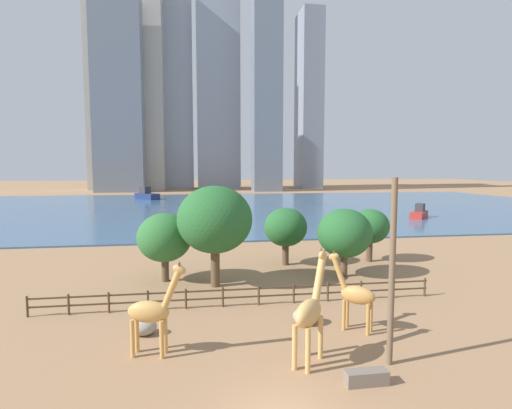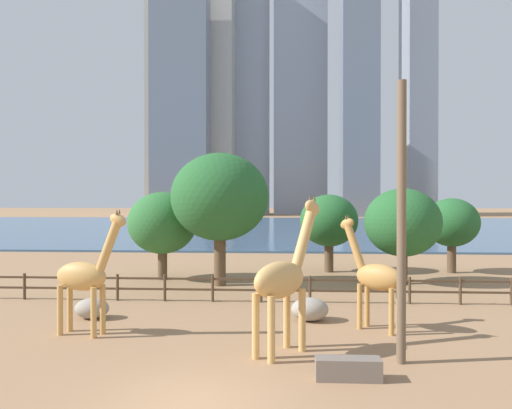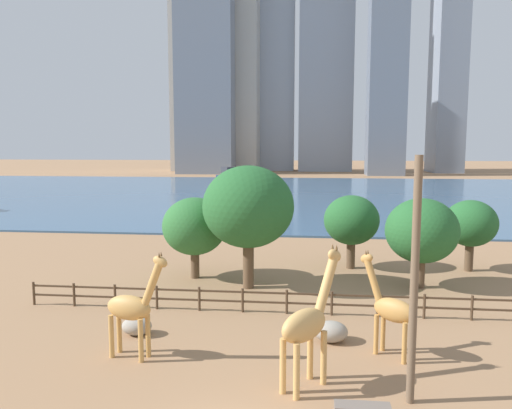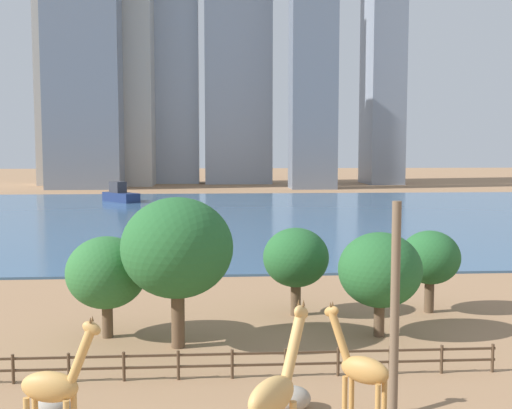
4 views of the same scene
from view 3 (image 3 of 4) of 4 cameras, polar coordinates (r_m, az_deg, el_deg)
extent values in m
plane|color=#9E7551|center=(94.05, 4.72, 1.35)|extent=(400.00, 400.00, 0.00)
cube|color=#3D6084|center=(91.06, 4.67, 1.24)|extent=(180.00, 86.00, 0.20)
cylinder|color=tan|center=(19.92, 6.21, -16.50)|extent=(0.33, 0.33, 2.05)
cylinder|color=tan|center=(19.57, 7.74, -16.96)|extent=(0.33, 0.33, 2.05)
cylinder|color=tan|center=(18.80, 3.09, -17.94)|extent=(0.33, 0.33, 2.05)
cylinder|color=tan|center=(18.43, 4.65, -18.49)|extent=(0.33, 0.33, 2.05)
ellipsoid|color=tan|center=(18.65, 5.51, -13.59)|extent=(2.11, 2.34, 1.19)
cylinder|color=tan|center=(19.27, 8.06, -9.01)|extent=(1.09, 1.25, 2.20)
ellipsoid|color=tan|center=(19.40, 8.95, -5.79)|extent=(0.82, 0.91, 0.74)
cone|color=brown|center=(19.38, 8.75, -4.76)|extent=(0.15, 0.15, 0.22)
cone|color=brown|center=(19.27, 9.20, -4.83)|extent=(0.15, 0.15, 0.22)
cylinder|color=#C18C47|center=(22.56, 13.57, -14.23)|extent=(0.28, 0.28, 1.73)
cylinder|color=#C18C47|center=(22.99, 14.32, -13.85)|extent=(0.28, 0.28, 1.73)
cylinder|color=#C18C47|center=(21.92, 16.61, -14.97)|extent=(0.28, 0.28, 1.73)
cylinder|color=#C18C47|center=(22.36, 17.32, -14.55)|extent=(0.28, 0.28, 1.73)
ellipsoid|color=#C18C47|center=(22.06, 15.53, -11.57)|extent=(1.95, 1.82, 1.00)
cylinder|color=#C18C47|center=(22.29, 13.24, -8.39)|extent=(0.96, 0.88, 1.89)
ellipsoid|color=#C18C47|center=(22.26, 12.54, -6.03)|extent=(0.75, 0.70, 0.60)
cone|color=brown|center=(22.14, 12.45, -5.33)|extent=(0.13, 0.13, 0.18)
cone|color=brown|center=(22.26, 12.67, -5.27)|extent=(0.13, 0.13, 0.18)
cylinder|color=tan|center=(22.16, -12.23, -14.44)|extent=(0.25, 0.25, 1.83)
cylinder|color=tan|center=(21.72, -13.03, -14.92)|extent=(0.25, 0.25, 1.83)
cylinder|color=tan|center=(22.89, -15.36, -13.83)|extent=(0.25, 0.25, 1.83)
cylinder|color=tan|center=(22.46, -16.20, -14.27)|extent=(0.25, 0.25, 1.83)
ellipsoid|color=tan|center=(21.89, -14.32, -11.35)|extent=(2.16, 1.24, 1.06)
cylinder|color=tan|center=(20.97, -11.76, -8.81)|extent=(1.13, 0.56, 2.00)
ellipsoid|color=tan|center=(20.55, -10.89, -6.42)|extent=(0.82, 0.49, 0.64)
cone|color=brown|center=(20.55, -10.79, -5.54)|extent=(0.12, 0.12, 0.19)
cone|color=brown|center=(20.41, -11.02, -5.63)|extent=(0.12, 0.12, 0.19)
cylinder|color=brown|center=(17.87, 17.64, -8.45)|extent=(0.28, 0.28, 8.58)
ellipsoid|color=gray|center=(24.80, -13.47, -13.35)|extent=(1.42, 1.13, 0.85)
ellipsoid|color=gray|center=(23.61, 8.57, -14.16)|extent=(1.52, 1.26, 0.95)
cylinder|color=#4C3826|center=(30.93, -24.06, -9.26)|extent=(0.14, 0.14, 1.30)
cylinder|color=#4C3826|center=(29.83, -20.08, -9.66)|extent=(0.14, 0.14, 1.30)
cylinder|color=#4C3826|center=(28.89, -15.81, -10.03)|extent=(0.14, 0.14, 1.30)
cylinder|color=#4C3826|center=(28.12, -11.27, -10.37)|extent=(0.14, 0.14, 1.30)
cylinder|color=#4C3826|center=(27.52, -6.50, -10.66)|extent=(0.14, 0.14, 1.30)
cylinder|color=#4C3826|center=(27.12, -1.54, -10.89)|extent=(0.14, 0.14, 1.30)
cylinder|color=#4C3826|center=(26.92, 3.53, -11.03)|extent=(0.14, 0.14, 1.30)
cylinder|color=#4C3826|center=(26.93, 8.64, -11.10)|extent=(0.14, 0.14, 1.30)
cylinder|color=#4C3826|center=(27.14, 13.72, -11.07)|extent=(0.14, 0.14, 1.30)
cylinder|color=#4C3826|center=(27.55, 18.68, -10.97)|extent=(0.14, 0.14, 1.30)
cylinder|color=#4C3826|center=(28.16, 23.45, -10.79)|extent=(0.14, 0.14, 1.30)
cube|color=#4C3826|center=(26.86, 1.05, -10.05)|extent=(26.10, 0.08, 0.10)
cube|color=#4C3826|center=(27.01, 1.05, -11.10)|extent=(26.10, 0.08, 0.10)
cylinder|color=brown|center=(33.12, 18.24, -7.47)|extent=(0.57, 0.57, 1.84)
ellipsoid|color=#26602D|center=(32.57, 18.42, -2.85)|extent=(4.47, 4.47, 4.02)
cylinder|color=brown|center=(38.65, 23.16, -5.56)|extent=(0.59, 0.59, 1.96)
ellipsoid|color=#26602D|center=(38.23, 23.33, -1.98)|extent=(3.65, 3.65, 3.29)
cylinder|color=brown|center=(31.31, -0.88, -6.97)|extent=(0.68, 0.68, 2.87)
ellipsoid|color=#26602D|center=(30.64, -0.89, -0.24)|extent=(5.64, 5.64, 5.08)
cylinder|color=brown|center=(34.00, -6.98, -6.83)|extent=(0.58, 0.58, 1.81)
ellipsoid|color=#2D6B33|center=(33.48, -7.04, -2.48)|extent=(4.28, 4.28, 3.85)
cylinder|color=brown|center=(36.96, 10.77, -5.68)|extent=(0.62, 0.62, 1.95)
ellipsoid|color=#26602D|center=(36.50, 10.86, -1.75)|extent=(3.96, 3.96, 3.57)
cube|color=navy|center=(116.47, -3.00, 2.91)|extent=(7.45, 8.16, 1.63)
cube|color=#333338|center=(117.25, -3.26, 3.82)|extent=(3.38, 3.51, 1.96)
cube|color=gray|center=(178.40, 21.12, 15.56)|extent=(8.99, 15.63, 74.84)
cube|color=#B7B2A8|center=(172.48, -1.33, 18.37)|extent=(9.39, 13.90, 86.98)
cube|color=#939EAD|center=(179.12, 8.12, 21.02)|extent=(17.95, 9.17, 106.15)
cube|color=#B7B2A8|center=(180.56, -7.87, 19.61)|extent=(11.11, 8.74, 98.24)
cube|color=slate|center=(159.67, -5.89, 16.22)|extent=(17.51, 9.08, 70.23)
cube|color=#939EAD|center=(180.31, 2.29, 17.83)|extent=(12.89, 8.57, 86.78)
camera|label=1|loc=(5.17, -79.32, 2.52)|focal=28.00mm
camera|label=2|loc=(4.23, 6.47, -61.30)|focal=35.00mm
camera|label=4|loc=(2.97, -130.02, 22.18)|focal=45.00mm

